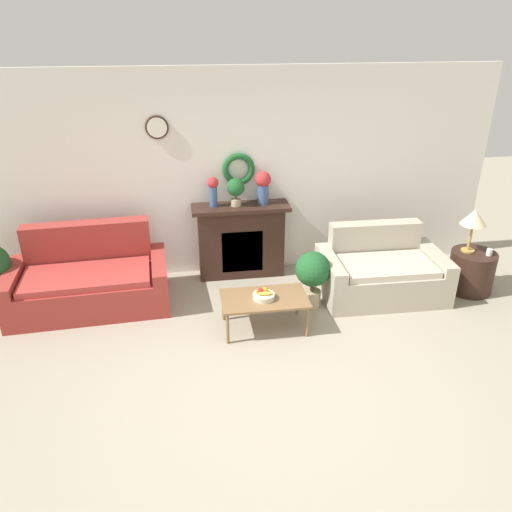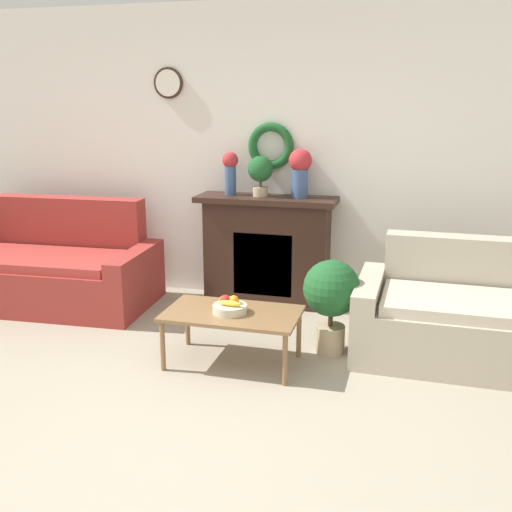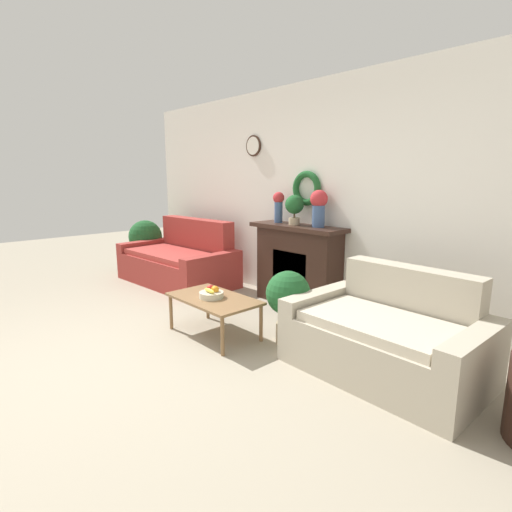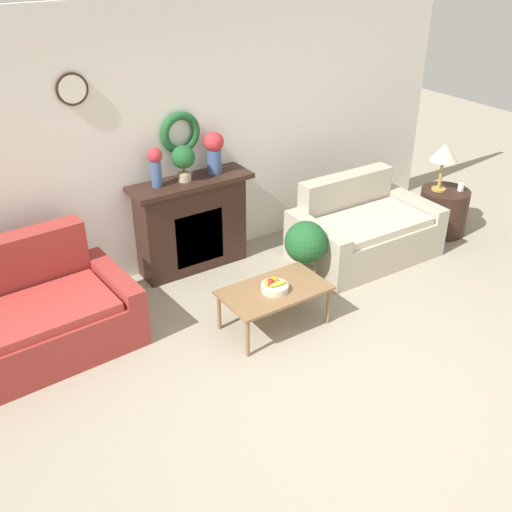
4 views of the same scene
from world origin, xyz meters
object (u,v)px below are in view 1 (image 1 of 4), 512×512
(couch_left, at_px, (89,281))
(table_lamp, at_px, (474,218))
(side_table_by_loveseat, at_px, (471,271))
(mug, at_px, (489,252))
(coffee_table, at_px, (264,301))
(fruit_bowl, at_px, (263,295))
(fireplace, at_px, (241,240))
(vase_on_mantel_right, at_px, (263,185))
(potted_plant_on_mantel, at_px, (236,189))
(potted_plant_floor_by_loveseat, at_px, (313,273))
(vase_on_mantel_left, at_px, (213,189))
(loveseat_right, at_px, (381,272))

(couch_left, height_order, table_lamp, table_lamp)
(side_table_by_loveseat, xyz_separation_m, mug, (0.13, -0.10, 0.31))
(couch_left, bearing_deg, mug, -8.78)
(coffee_table, relative_size, fruit_bowl, 3.91)
(fireplace, xyz_separation_m, vase_on_mantel_right, (0.30, 0.01, 0.75))
(couch_left, height_order, potted_plant_on_mantel, potted_plant_on_mantel)
(potted_plant_floor_by_loveseat, bearing_deg, fruit_bowl, -148.69)
(vase_on_mantel_left, bearing_deg, couch_left, -162.06)
(mug, bearing_deg, potted_plant_floor_by_loveseat, 179.53)
(potted_plant_floor_by_loveseat, bearing_deg, loveseat_right, 10.89)
(side_table_by_loveseat, height_order, mug, mug)
(vase_on_mantel_right, bearing_deg, couch_left, -167.06)
(coffee_table, relative_size, potted_plant_floor_by_loveseat, 1.34)
(fireplace, height_order, potted_plant_floor_by_loveseat, fireplace)
(side_table_by_loveseat, relative_size, vase_on_mantel_right, 1.30)
(side_table_by_loveseat, bearing_deg, fruit_bowl, -170.11)
(couch_left, distance_m, loveseat_right, 3.61)
(loveseat_right, relative_size, potted_plant_on_mantel, 4.25)
(fruit_bowl, xyz_separation_m, table_lamp, (2.71, 0.54, 0.53))
(fireplace, relative_size, vase_on_mantel_right, 2.95)
(fruit_bowl, bearing_deg, side_table_by_loveseat, 9.89)
(fruit_bowl, bearing_deg, potted_plant_floor_by_loveseat, 31.31)
(coffee_table, bearing_deg, potted_plant_floor_by_loveseat, 31.07)
(vase_on_mantel_right, bearing_deg, coffee_table, -98.56)
(mug, xyz_separation_m, vase_on_mantel_right, (-2.69, 1.00, 0.68))
(coffee_table, bearing_deg, table_lamp, 11.06)
(table_lamp, bearing_deg, couch_left, 175.93)
(table_lamp, height_order, potted_plant_floor_by_loveseat, table_lamp)
(fireplace, height_order, coffee_table, fireplace)
(loveseat_right, xyz_separation_m, vase_on_mantel_left, (-2.03, 0.80, 0.94))
(fruit_bowl, xyz_separation_m, mug, (2.91, 0.39, 0.13))
(coffee_table, xyz_separation_m, potted_plant_on_mantel, (-0.15, 1.35, 0.87))
(table_lamp, bearing_deg, potted_plant_on_mantel, 163.83)
(mug, bearing_deg, side_table_by_loveseat, 142.13)
(fireplace, relative_size, loveseat_right, 0.83)
(couch_left, distance_m, vase_on_mantel_left, 1.89)
(vase_on_mantel_right, relative_size, potted_plant_on_mantel, 1.19)
(couch_left, xyz_separation_m, potted_plant_floor_by_loveseat, (2.66, -0.47, 0.14))
(fruit_bowl, distance_m, side_table_by_loveseat, 2.83)
(fruit_bowl, bearing_deg, vase_on_mantel_left, 106.87)
(coffee_table, height_order, mug, mug)
(fruit_bowl, height_order, vase_on_mantel_left, vase_on_mantel_left)
(vase_on_mantel_left, bearing_deg, vase_on_mantel_right, 0.00)
(side_table_by_loveseat, distance_m, mug, 0.35)
(coffee_table, bearing_deg, side_table_by_loveseat, 9.67)
(potted_plant_floor_by_loveseat, bearing_deg, potted_plant_on_mantel, 129.73)
(loveseat_right, bearing_deg, side_table_by_loveseat, -3.79)
(table_lamp, bearing_deg, vase_on_mantel_left, 164.91)
(loveseat_right, relative_size, mug, 18.02)
(fireplace, bearing_deg, mug, -18.42)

